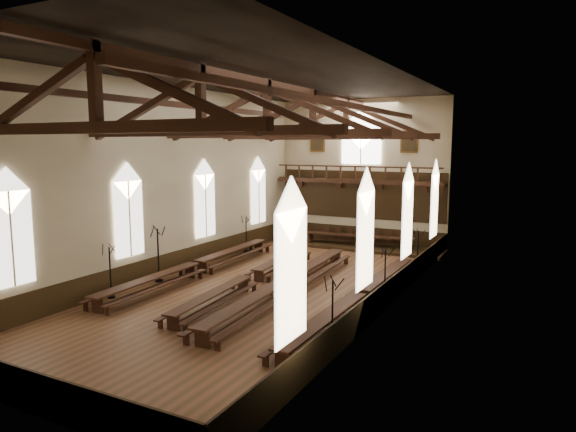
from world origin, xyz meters
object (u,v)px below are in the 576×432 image
(dais, at_px, (358,246))
(candelabrum_right_mid, at_px, (385,284))
(high_table, at_px, (358,237))
(candelabrum_right_near, at_px, (332,326))
(refectory_row_b, at_px, (251,276))
(candelabrum_left_near, at_px, (111,282))
(candelabrum_left_far, at_px, (246,241))
(refectory_row_a, at_px, (196,265))
(candelabrum_left_mid, at_px, (159,265))
(refectory_row_c, at_px, (286,282))
(refectory_row_d, at_px, (360,296))
(candelabrum_right_far, at_px, (418,258))

(dais, distance_m, candelabrum_right_mid, 11.79)
(high_table, relative_size, candelabrum_right_near, 2.97)
(refectory_row_b, xyz_separation_m, candelabrum_left_near, (-4.57, -4.62, 0.26))
(dais, relative_size, candelabrum_left_far, 4.81)
(refectory_row_a, height_order, candelabrum_left_near, candelabrum_left_near)
(high_table, xyz_separation_m, candelabrum_left_near, (-6.00, -16.04, -0.01))
(high_table, bearing_deg, candelabrum_left_mid, -115.02)
(candelabrum_left_far, bearing_deg, refectory_row_c, -47.03)
(candelabrum_left_far, height_order, candelabrum_right_mid, candelabrum_right_mid)
(candelabrum_left_far, bearing_deg, refectory_row_a, -82.12)
(refectory_row_b, bearing_deg, refectory_row_d, -7.61)
(candelabrum_left_near, bearing_deg, refectory_row_b, 45.32)
(refectory_row_b, bearing_deg, high_table, 82.85)
(refectory_row_a, distance_m, candelabrum_right_far, 12.07)
(refectory_row_c, height_order, candelabrum_left_far, candelabrum_left_far)
(high_table, relative_size, candelabrum_right_far, 3.14)
(refectory_row_b, distance_m, dais, 11.51)
(refectory_row_a, bearing_deg, candelabrum_right_far, 32.24)
(high_table, bearing_deg, candelabrum_left_far, -142.71)
(refectory_row_c, height_order, high_table, high_table)
(candelabrum_right_far, bearing_deg, refectory_row_d, -94.29)
(candelabrum_left_near, height_order, candelabrum_right_far, candelabrum_left_near)
(high_table, height_order, candelabrum_right_mid, candelabrum_right_mid)
(refectory_row_d, distance_m, candelabrum_left_near, 11.20)
(candelabrum_left_mid, xyz_separation_m, candelabrum_right_near, (11.10, -3.78, -0.12))
(candelabrum_left_near, distance_m, candelabrum_left_mid, 3.17)
(candelabrum_right_near, bearing_deg, candelabrum_right_mid, 90.00)
(refectory_row_b, height_order, candelabrum_left_mid, candelabrum_left_mid)
(refectory_row_b, distance_m, candelabrum_right_near, 8.37)
(refectory_row_d, xyz_separation_m, candelabrum_right_mid, (0.57, 1.60, 0.21))
(dais, bearing_deg, candelabrum_right_near, -72.98)
(refectory_row_d, height_order, high_table, high_table)
(refectory_row_a, distance_m, refectory_row_d, 9.71)
(refectory_row_b, bearing_deg, refectory_row_a, 173.43)
(refectory_row_a, bearing_deg, candelabrum_left_near, -99.99)
(candelabrum_left_near, distance_m, candelabrum_right_far, 15.97)
(high_table, height_order, candelabrum_right_near, candelabrum_right_near)
(refectory_row_d, distance_m, high_table, 13.02)
(refectory_row_a, distance_m, candelabrum_left_far, 6.48)
(dais, bearing_deg, refectory_row_c, -86.29)
(refectory_row_c, bearing_deg, refectory_row_d, -5.59)
(refectory_row_c, relative_size, candelabrum_right_mid, 5.96)
(candelabrum_right_mid, xyz_separation_m, candelabrum_right_far, (0.00, 6.06, -0.03))
(high_table, bearing_deg, candelabrum_left_near, -110.53)
(refectory_row_d, height_order, candelabrum_left_mid, candelabrum_left_mid)
(high_table, bearing_deg, refectory_row_b, -97.15)
(high_table, relative_size, candelabrum_right_mid, 3.01)
(refectory_row_d, relative_size, candelabrum_left_far, 6.06)
(refectory_row_b, height_order, refectory_row_c, refectory_row_c)
(refectory_row_d, distance_m, candelabrum_right_near, 4.48)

